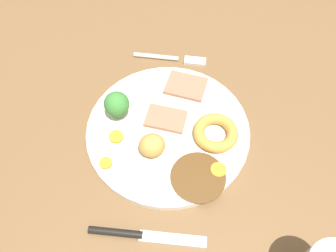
{
  "coord_description": "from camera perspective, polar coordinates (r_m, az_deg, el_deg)",
  "views": [
    {
      "loc": [
        34.52,
        4.42,
        60.71
      ],
      "look_at": [
        0.0,
        1.44,
        6.0
      ],
      "focal_mm": 38.72,
      "sensor_mm": 36.0,
      "label": 1
    }
  ],
  "objects": [
    {
      "name": "dining_table",
      "position": [
        0.68,
        -1.2,
        -1.79
      ],
      "size": [
        120.0,
        84.0,
        3.6
      ],
      "primitive_type": "cube",
      "color": "brown",
      "rests_on": "ground"
    },
    {
      "name": "dinner_plate",
      "position": [
        0.66,
        -0.0,
        -0.79
      ],
      "size": [
        29.64,
        29.64,
        1.4
      ],
      "primitive_type": "cylinder",
      "color": "silver",
      "rests_on": "dining_table"
    },
    {
      "name": "gravy_pool",
      "position": [
        0.61,
        4.77,
        -8.03
      ],
      "size": [
        9.33,
        9.33,
        0.3
      ],
      "primitive_type": "cylinder",
      "color": "#563819",
      "rests_on": "dinner_plate"
    },
    {
      "name": "meat_slice_main",
      "position": [
        0.66,
        -0.36,
        1.18
      ],
      "size": [
        5.94,
        7.91,
        0.8
      ],
      "primitive_type": "cube",
      "rotation": [
        0.0,
        0.0,
        1.41
      ],
      "color": "#9E664C",
      "rests_on": "dinner_plate"
    },
    {
      "name": "meat_slice_under",
      "position": [
        0.71,
        2.82,
        6.31
      ],
      "size": [
        7.15,
        8.57,
        0.8
      ],
      "primitive_type": "cube",
      "rotation": [
        0.0,
        0.0,
        1.37
      ],
      "color": "#9E664C",
      "rests_on": "dinner_plate"
    },
    {
      "name": "yorkshire_pudding",
      "position": [
        0.65,
        7.52,
        -1.05
      ],
      "size": [
        8.02,
        8.02,
        2.02
      ],
      "primitive_type": "torus",
      "color": "#C68938",
      "rests_on": "dinner_plate"
    },
    {
      "name": "roast_potato_left",
      "position": [
        0.62,
        -2.52,
        -3.06
      ],
      "size": [
        5.07,
        5.39,
        4.2
      ],
      "primitive_type": "ellipsoid",
      "rotation": [
        0.0,
        0.0,
        4.94
      ],
      "color": "#BC8C42",
      "rests_on": "dinner_plate"
    },
    {
      "name": "carrot_coin_front",
      "position": [
        0.62,
        7.95,
        -6.84
      ],
      "size": [
        2.71,
        2.71,
        0.43
      ],
      "primitive_type": "cylinder",
      "color": "orange",
      "rests_on": "dinner_plate"
    },
    {
      "name": "carrot_coin_back",
      "position": [
        0.65,
        -8.18,
        -1.69
      ],
      "size": [
        2.59,
        2.59,
        0.57
      ],
      "primitive_type": "cylinder",
      "color": "orange",
      "rests_on": "dinner_plate"
    },
    {
      "name": "carrot_coin_side",
      "position": [
        0.63,
        -9.76,
        -5.77
      ],
      "size": [
        2.23,
        2.23,
        0.55
      ],
      "primitive_type": "cylinder",
      "color": "orange",
      "rests_on": "dinner_plate"
    },
    {
      "name": "broccoli_floret",
      "position": [
        0.65,
        -8.08,
        3.41
      ],
      "size": [
        4.58,
        4.58,
        5.85
      ],
      "color": "#8CB766",
      "rests_on": "dinner_plate"
    },
    {
      "name": "fork",
      "position": [
        0.77,
        0.65,
        10.6
      ],
      "size": [
        2.22,
        15.3,
        0.9
      ],
      "rotation": [
        0.0,
        0.0,
        1.52
      ],
      "color": "silver",
      "rests_on": "dining_table"
    },
    {
      "name": "knife",
      "position": [
        0.59,
        -4.99,
        -16.69
      ],
      "size": [
        1.87,
        18.52,
        1.2
      ],
      "rotation": [
        0.0,
        0.0,
        1.55
      ],
      "color": "black",
      "rests_on": "dining_table"
    }
  ]
}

